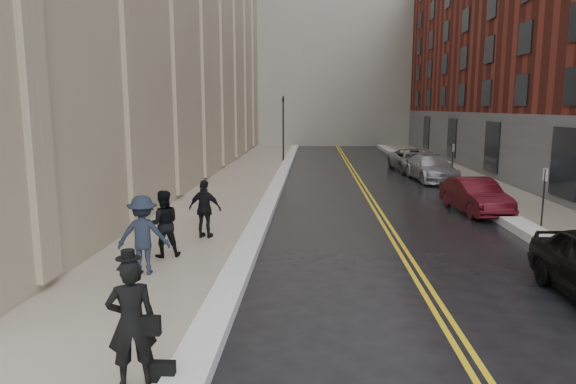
# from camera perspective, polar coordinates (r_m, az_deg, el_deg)

# --- Properties ---
(ground) EXTENTS (160.00, 160.00, 0.00)m
(ground) POSITION_cam_1_polar(r_m,az_deg,el_deg) (11.14, 4.00, -13.51)
(ground) COLOR black
(ground) RESTS_ON ground
(sidewalk_left) EXTENTS (4.00, 64.00, 0.15)m
(sidewalk_left) POSITION_cam_1_polar(r_m,az_deg,el_deg) (26.94, -6.30, 0.24)
(sidewalk_left) COLOR gray
(sidewalk_left) RESTS_ON ground
(sidewalk_right) EXTENTS (3.00, 64.00, 0.15)m
(sidewalk_right) POSITION_cam_1_polar(r_m,az_deg,el_deg) (28.17, 21.95, 0.01)
(sidewalk_right) COLOR gray
(sidewalk_right) RESTS_ON ground
(lane_stripe_a) EXTENTS (0.12, 64.00, 0.01)m
(lane_stripe_a) POSITION_cam_1_polar(r_m,az_deg,el_deg) (26.75, 8.42, -0.03)
(lane_stripe_a) COLOR gold
(lane_stripe_a) RESTS_ON ground
(lane_stripe_b) EXTENTS (0.12, 64.00, 0.01)m
(lane_stripe_b) POSITION_cam_1_polar(r_m,az_deg,el_deg) (26.77, 8.93, -0.03)
(lane_stripe_b) COLOR gold
(lane_stripe_b) RESTS_ON ground
(snow_ridge_left) EXTENTS (0.70, 60.80, 0.26)m
(snow_ridge_left) POSITION_cam_1_polar(r_m,az_deg,el_deg) (26.67, -1.42, 0.32)
(snow_ridge_left) COLOR white
(snow_ridge_left) RESTS_ON ground
(snow_ridge_right) EXTENTS (0.85, 60.80, 0.30)m
(snow_ridge_right) POSITION_cam_1_polar(r_m,az_deg,el_deg) (27.61, 18.33, 0.20)
(snow_ridge_right) COLOR white
(snow_ridge_right) RESTS_ON ground
(traffic_signal) EXTENTS (0.18, 0.15, 5.20)m
(traffic_signal) POSITION_cam_1_polar(r_m,az_deg,el_deg) (40.35, -0.53, 7.61)
(traffic_signal) COLOR black
(traffic_signal) RESTS_ON ground
(parking_sign_near) EXTENTS (0.06, 0.35, 2.23)m
(parking_sign_near) POSITION_cam_1_polar(r_m,az_deg,el_deg) (20.22, 26.55, -0.07)
(parking_sign_near) COLOR black
(parking_sign_near) RESTS_ON ground
(parking_sign_far) EXTENTS (0.06, 0.35, 2.23)m
(parking_sign_far) POSITION_cam_1_polar(r_m,az_deg,el_deg) (31.48, 17.84, 3.51)
(parking_sign_far) COLOR black
(parking_sign_far) RESTS_ON ground
(car_maroon) EXTENTS (2.02, 4.49, 1.43)m
(car_maroon) POSITION_cam_1_polar(r_m,az_deg,el_deg) (22.59, 20.09, -0.40)
(car_maroon) COLOR #420B13
(car_maroon) RESTS_ON ground
(car_silver_near) EXTENTS (2.57, 5.47, 1.54)m
(car_silver_near) POSITION_cam_1_polar(r_m,az_deg,el_deg) (31.74, 15.64, 2.60)
(car_silver_near) COLOR #A1A2A8
(car_silver_near) RESTS_ON ground
(car_silver_far) EXTENTS (2.99, 5.70, 1.53)m
(car_silver_far) POSITION_cam_1_polar(r_m,az_deg,el_deg) (36.13, 13.79, 3.45)
(car_silver_far) COLOR gray
(car_silver_far) RESTS_ON ground
(pedestrian_main) EXTENTS (0.85, 0.70, 1.99)m
(pedestrian_main) POSITION_cam_1_polar(r_m,az_deg,el_deg) (8.28, -17.01, -13.68)
(pedestrian_main) COLOR black
(pedestrian_main) RESTS_ON sidewalk_left
(pedestrian_a) EXTENTS (1.11, 0.99, 1.90)m
(pedestrian_a) POSITION_cam_1_polar(r_m,az_deg,el_deg) (14.88, -13.69, -3.43)
(pedestrian_a) COLOR black
(pedestrian_a) RESTS_ON sidewalk_left
(pedestrian_b) EXTENTS (1.39, 0.92, 2.01)m
(pedestrian_b) POSITION_cam_1_polar(r_m,az_deg,el_deg) (13.47, -15.79, -4.61)
(pedestrian_b) COLOR #1A2230
(pedestrian_b) RESTS_ON sidewalk_left
(pedestrian_c) EXTENTS (1.18, 0.68, 1.89)m
(pedestrian_c) POSITION_cam_1_polar(r_m,az_deg,el_deg) (16.76, -9.20, -1.88)
(pedestrian_c) COLOR black
(pedestrian_c) RESTS_ON sidewalk_left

